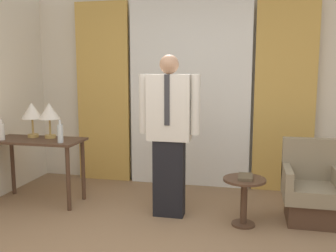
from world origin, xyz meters
The scene contains 13 objects.
wall_back centered at (0.00, 2.77, 1.35)m, with size 10.00×0.06×2.70m.
curtain_sheer_center centered at (0.00, 2.64, 1.29)m, with size 1.68×0.06×2.58m.
curtain_drape_left centered at (-1.27, 2.64, 1.29)m, with size 0.78×0.06×2.58m.
curtain_drape_right centered at (1.27, 2.64, 1.29)m, with size 0.78×0.06×2.58m.
desk centered at (-1.69, 1.54, 0.65)m, with size 1.12×0.52×0.79m.
table_lamp_left centered at (-1.81, 1.65, 1.11)m, with size 0.26×0.26×0.43m.
table_lamp_right centered at (-1.57, 1.65, 1.11)m, with size 0.26×0.26×0.43m.
bottle_near_edge centered at (-1.30, 1.40, 0.90)m, with size 0.07×0.07×0.27m.
bottle_by_lamp centered at (-2.08, 1.40, 0.89)m, with size 0.08×0.08×0.25m.
person centered at (-0.03, 1.45, 0.97)m, with size 0.68×0.22×1.79m.
armchair centered at (1.50, 1.63, 0.32)m, with size 0.60×0.58×0.87m.
side_table centered at (0.80, 1.34, 0.35)m, with size 0.44×0.44×0.51m.
book centered at (0.80, 1.35, 0.52)m, with size 0.15×0.25×0.03m.
Camera 1 is at (0.82, -2.49, 1.62)m, focal length 40.00 mm.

